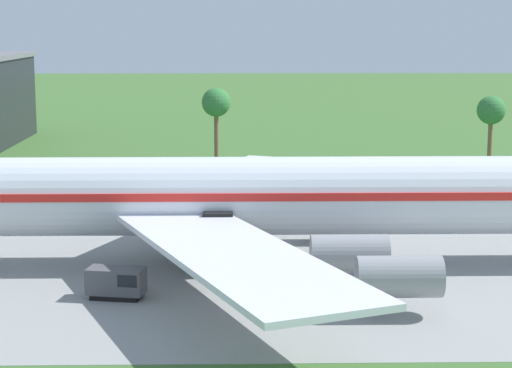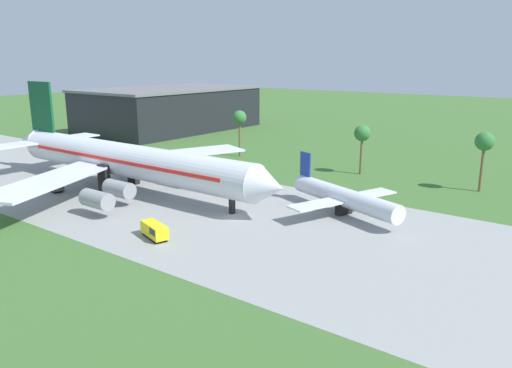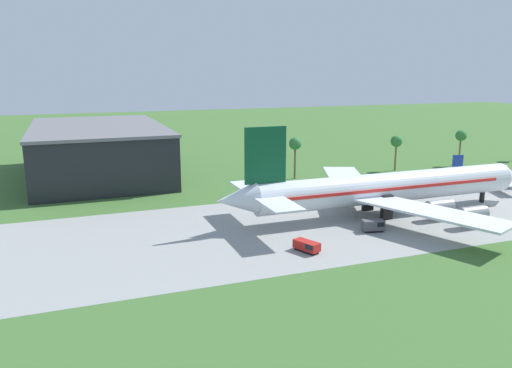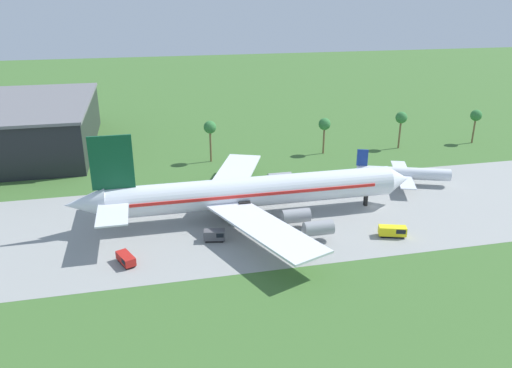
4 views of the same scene
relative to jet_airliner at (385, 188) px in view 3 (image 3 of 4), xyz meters
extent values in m
plane|color=#3D662D|center=(28.59, -1.12, -5.77)|extent=(600.00, 600.00, 0.00)
cube|color=gray|center=(28.59, -1.12, -5.76)|extent=(320.00, 44.00, 0.02)
cylinder|color=silver|center=(1.34, 0.00, 0.06)|extent=(62.17, 6.50, 6.50)
cone|color=silver|center=(35.03, 0.00, 0.06)|extent=(5.20, 6.37, 6.37)
cone|color=silver|center=(-33.80, 0.00, 0.55)|extent=(8.12, 6.17, 6.17)
cube|color=red|center=(1.34, 0.00, 0.55)|extent=(52.85, 6.63, 0.65)
cube|color=#0F4C2D|center=(-27.80, 0.00, 8.83)|extent=(8.44, 0.50, 11.04)
cube|color=silver|center=(-28.12, 0.00, 1.04)|extent=(5.85, 25.98, 0.30)
cube|color=silver|center=(-0.51, -14.89, -1.07)|extent=(18.99, 30.77, 0.44)
cube|color=silver|center=(-0.51, 14.89, -1.07)|extent=(18.99, 30.77, 0.44)
cylinder|color=gray|center=(8.22, -7.79, -2.94)|extent=(5.85, 2.92, 2.92)
cylinder|color=gray|center=(10.85, -14.29, -2.94)|extent=(5.85, 2.92, 2.92)
cylinder|color=gray|center=(8.22, 7.79, -2.94)|extent=(5.85, 2.92, 2.92)
cylinder|color=gray|center=(10.85, 14.29, -2.94)|extent=(5.85, 2.92, 2.92)
cube|color=black|center=(27.45, 0.00, -3.18)|extent=(0.70, 0.90, 5.18)
cube|color=black|center=(-1.77, -3.57, -3.18)|extent=(2.40, 1.20, 5.18)
cube|color=black|center=(-1.77, 3.57, -3.18)|extent=(2.40, 1.20, 5.18)
cylinder|color=silver|center=(42.47, 10.76, -2.83)|extent=(22.84, 11.09, 3.09)
cube|color=navy|center=(32.69, 14.44, 0.88)|extent=(2.69, 1.21, 4.33)
cube|color=silver|center=(42.47, 10.76, -3.14)|extent=(10.85, 20.88, 0.24)
cube|color=black|center=(42.47, 10.76, -4.30)|extent=(2.10, 3.03, 2.94)
cube|color=black|center=(-26.06, -15.01, -5.57)|extent=(3.26, 4.43, 0.40)
cube|color=#B21E19|center=(-26.06, -15.01, -4.63)|extent=(3.73, 5.17, 1.49)
cube|color=black|center=(-25.53, -16.22, -4.40)|extent=(2.54, 2.34, 0.90)
cube|color=black|center=(-9.12, -9.65, -5.57)|extent=(3.81, 2.42, 0.40)
cube|color=#4C4C51|center=(-9.12, -9.65, -4.42)|extent=(4.46, 2.73, 1.91)
cube|color=black|center=(-7.99, -9.86, -4.13)|extent=(1.81, 2.27, 0.90)
cube|color=black|center=(-55.05, 64.79, 1.27)|extent=(36.00, 60.00, 14.08)
cube|color=slate|center=(-55.05, 64.79, 8.71)|extent=(36.72, 61.20, 0.80)
cylinder|color=brown|center=(-2.80, 39.83, -0.95)|extent=(0.56, 0.56, 9.64)
sphere|color=#337538|center=(-2.80, 39.83, 4.47)|extent=(3.60, 3.60, 3.60)
cylinder|color=brown|center=(56.77, 39.83, -1.15)|extent=(0.56, 0.56, 9.24)
sphere|color=#337538|center=(56.77, 39.83, 4.07)|extent=(3.60, 3.60, 3.60)
cylinder|color=brown|center=(31.69, 39.83, -1.47)|extent=(0.56, 0.56, 8.59)
sphere|color=#337538|center=(31.69, 39.83, 3.42)|extent=(3.60, 3.60, 3.60)
camera|label=1|loc=(-0.22, -75.40, 14.21)|focal=65.00mm
camera|label=2|loc=(78.23, -60.99, 19.32)|focal=35.00mm
camera|label=3|loc=(-62.91, -88.06, 24.82)|focal=35.00mm
camera|label=4|loc=(-20.72, -97.44, 40.38)|focal=35.00mm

